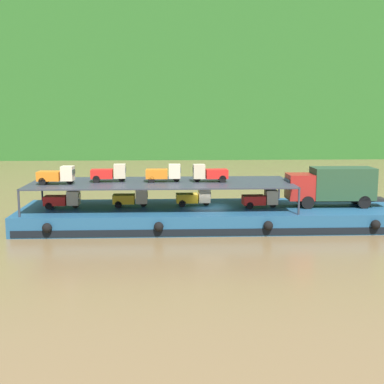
# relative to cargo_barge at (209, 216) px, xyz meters

# --- Properties ---
(ground_plane) EXTENTS (400.00, 400.00, 0.00)m
(ground_plane) POSITION_rel_cargo_barge_xyz_m (0.00, 0.03, -0.75)
(ground_plane) COLOR brown
(hillside_far_bank) EXTENTS (140.20, 39.13, 30.30)m
(hillside_far_bank) POSITION_rel_cargo_barge_xyz_m (0.00, 74.11, 16.32)
(hillside_far_bank) COLOR #286023
(hillside_far_bank) RESTS_ON ground
(cargo_barge) EXTENTS (29.54, 8.33, 1.50)m
(cargo_barge) POSITION_rel_cargo_barge_xyz_m (0.00, 0.00, 0.00)
(cargo_barge) COLOR navy
(cargo_barge) RESTS_ON ground
(covered_lorry) EXTENTS (7.88, 2.36, 3.10)m
(covered_lorry) POSITION_rel_cargo_barge_xyz_m (9.79, -0.15, 2.45)
(covered_lorry) COLOR maroon
(covered_lorry) RESTS_ON cargo_barge
(cargo_rack) EXTENTS (20.34, 6.97, 2.00)m
(cargo_rack) POSITION_rel_cargo_barge_xyz_m (-3.80, 0.03, 2.69)
(cargo_rack) COLOR #2D333D
(cargo_rack) RESTS_ON cargo_barge
(mini_truck_lower_stern) EXTENTS (2.76, 1.24, 1.38)m
(mini_truck_lower_stern) POSITION_rel_cargo_barge_xyz_m (-11.46, -0.08, 1.44)
(mini_truck_lower_stern) COLOR red
(mini_truck_lower_stern) RESTS_ON cargo_barge
(mini_truck_lower_aft) EXTENTS (2.75, 1.22, 1.38)m
(mini_truck_lower_aft) POSITION_rel_cargo_barge_xyz_m (-6.20, 0.37, 1.44)
(mini_truck_lower_aft) COLOR gold
(mini_truck_lower_aft) RESTS_ON cargo_barge
(mini_truck_lower_mid) EXTENTS (2.77, 1.26, 1.38)m
(mini_truck_lower_mid) POSITION_rel_cargo_barge_xyz_m (-1.20, 0.58, 1.44)
(mini_truck_lower_mid) COLOR gold
(mini_truck_lower_mid) RESTS_ON cargo_barge
(mini_truck_lower_fore) EXTENTS (2.79, 1.29, 1.38)m
(mini_truck_lower_fore) POSITION_rel_cargo_barge_xyz_m (3.99, -0.52, 1.44)
(mini_truck_lower_fore) COLOR red
(mini_truck_lower_fore) RESTS_ON cargo_barge
(mini_truck_upper_stern) EXTENTS (2.78, 1.27, 1.38)m
(mini_truck_upper_stern) POSITION_rel_cargo_barge_xyz_m (-11.71, -0.75, 3.44)
(mini_truck_upper_stern) COLOR orange
(mini_truck_upper_stern) RESTS_ON cargo_rack
(mini_truck_upper_mid) EXTENTS (2.79, 1.29, 1.38)m
(mini_truck_upper_mid) POSITION_rel_cargo_barge_xyz_m (-7.89, 0.48, 3.44)
(mini_truck_upper_mid) COLOR red
(mini_truck_upper_mid) RESTS_ON cargo_rack
(mini_truck_upper_fore) EXTENTS (2.74, 1.20, 1.38)m
(mini_truck_upper_fore) POSITION_rel_cargo_barge_xyz_m (-3.58, 0.27, 3.44)
(mini_truck_upper_fore) COLOR orange
(mini_truck_upper_fore) RESTS_ON cargo_rack
(mini_truck_upper_bow) EXTENTS (2.77, 1.26, 1.38)m
(mini_truck_upper_bow) POSITION_rel_cargo_barge_xyz_m (0.01, 0.09, 3.44)
(mini_truck_upper_bow) COLOR red
(mini_truck_upper_bow) RESTS_ON cargo_rack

